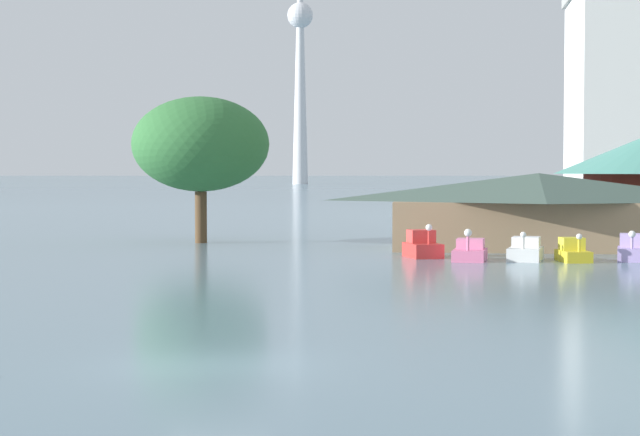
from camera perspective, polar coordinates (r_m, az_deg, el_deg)
ground_plane at (r=26.91m, az=-5.45°, el=-7.53°), size 2000.00×2000.00×0.00m
pedal_boat_red at (r=59.80m, az=5.29°, el=-1.46°), size 2.32×2.92×1.84m
pedal_boat_pink at (r=57.94m, az=7.72°, el=-1.72°), size 1.91×3.03×1.71m
pedal_boat_white at (r=58.40m, az=10.53°, el=-1.68°), size 2.09×2.97×1.56m
pedal_boat_yellow at (r=58.27m, az=12.88°, el=-1.72°), size 1.75×2.63×1.49m
pedal_boat_lavender at (r=59.67m, az=15.73°, el=-1.59°), size 1.81×2.83×1.61m
boathouse at (r=66.97m, az=11.16°, el=0.45°), size 18.27×8.56×4.51m
shoreline_tree_tall_left at (r=71.73m, az=-6.16°, el=3.78°), size 8.84×8.84×9.41m
distant_broadcast_tower at (r=383.00m, az=-1.03°, el=9.79°), size 8.76×8.76×143.19m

